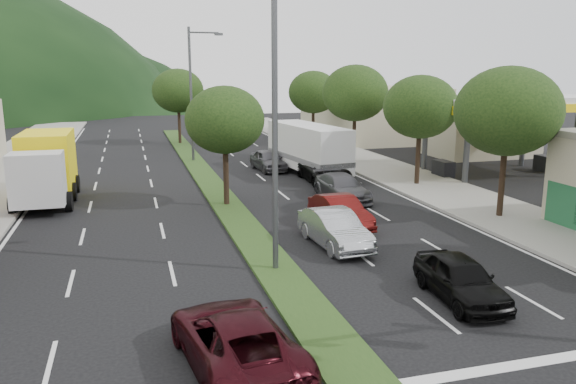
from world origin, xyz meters
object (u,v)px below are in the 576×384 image
object	(u,v)px
tree_med_near	(225,120)
motorhome	(308,148)
tree_r_b	(508,111)
tree_r_d	(355,93)
car_queue_c	(340,212)
car_queue_b	(342,187)
car_queue_e	(268,160)
sedan_silver	(335,229)
tree_med_far	(178,91)
streetlight_mid	(194,88)
box_truck	(46,170)
tree_r_c	(420,107)
suv_maroon	(235,339)
streetlight_near	(281,110)
car_queue_a	(461,279)
car_queue_d	(324,171)
tree_r_e	(313,92)

from	to	relation	value
tree_med_near	motorhome	xyz separation A→B (m)	(6.92, 7.83, -2.67)
tree_r_b	tree_r_d	distance (m)	18.00
tree_med_near	car_queue_c	size ratio (longest dim) A/B	1.43
car_queue_b	car_queue_c	distance (m)	5.40
tree_r_b	car_queue_e	world-z (taller)	tree_r_b
tree_r_b	sedan_silver	world-z (taller)	tree_r_b
tree_med_far	sedan_silver	world-z (taller)	tree_med_far
streetlight_mid	sedan_silver	xyz separation A→B (m)	(2.76, -22.91, -4.86)
sedan_silver	box_truck	size ratio (longest dim) A/B	0.60
tree_med_near	car_queue_c	distance (m)	7.73
tree_r_c	suv_maroon	bearing A→B (deg)	-128.93
tree_med_far	streetlight_near	bearing A→B (deg)	-89.67
car_queue_e	tree_med_near	bearing A→B (deg)	-120.97
tree_med_far	car_queue_a	xyz separation A→B (m)	(4.76, -40.00, -4.32)
suv_maroon	streetlight_mid	bearing A→B (deg)	-102.27
car_queue_d	car_queue_e	bearing A→B (deg)	116.76
tree_r_e	tree_med_far	size ratio (longest dim) A/B	0.97
streetlight_near	car_queue_b	size ratio (longest dim) A/B	2.12
car_queue_c	car_queue_d	world-z (taller)	car_queue_d
tree_r_c	car_queue_d	bearing A→B (deg)	151.54
tree_r_e	streetlight_mid	xyz separation A→B (m)	(-11.79, -7.00, 0.69)
tree_med_near	box_truck	world-z (taller)	tree_med_near
tree_med_far	car_queue_b	world-z (taller)	tree_med_far
streetlight_near	box_truck	world-z (taller)	streetlight_near
tree_r_e	car_queue_d	size ratio (longest dim) A/B	1.30
tree_r_c	suv_maroon	size ratio (longest dim) A/B	1.29
box_truck	tree_med_near	bearing A→B (deg)	157.15
tree_r_d	streetlight_near	size ratio (longest dim) A/B	0.72
motorhome	streetlight_near	bearing A→B (deg)	-118.10
car_queue_c	streetlight_near	bearing A→B (deg)	-134.79
tree_med_near	streetlight_mid	xyz separation A→B (m)	(0.21, 15.00, 1.16)
tree_r_d	car_queue_b	world-z (taller)	tree_r_d
tree_r_e	car_queue_c	size ratio (longest dim) A/B	1.59
streetlight_near	tree_r_e	bearing A→B (deg)	69.77
car_queue_a	car_queue_e	xyz separation A→B (m)	(-0.13, 23.71, 0.03)
suv_maroon	car_queue_b	size ratio (longest dim) A/B	1.07
car_queue_a	car_queue_d	world-z (taller)	car_queue_d
car_queue_b	box_truck	xyz separation A→B (m)	(-15.25, 4.08, 1.02)
tree_med_near	sedan_silver	distance (m)	9.22
tree_r_b	tree_med_far	distance (m)	34.18
tree_r_d	motorhome	distance (m)	7.41
car_queue_b	motorhome	world-z (taller)	motorhome
tree_r_c	sedan_silver	distance (m)	14.00
car_queue_e	tree_r_b	bearing A→B (deg)	-70.37
tree_r_e	car_queue_a	xyz separation A→B (m)	(-7.24, -36.00, -4.21)
car_queue_a	tree_r_e	bearing A→B (deg)	82.97
streetlight_near	car_queue_a	world-z (taller)	streetlight_near
tree_r_b	car_queue_e	xyz separation A→B (m)	(-7.38, 15.71, -4.32)
tree_r_e	box_truck	world-z (taller)	tree_r_e
tree_med_near	motorhome	bearing A→B (deg)	48.52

